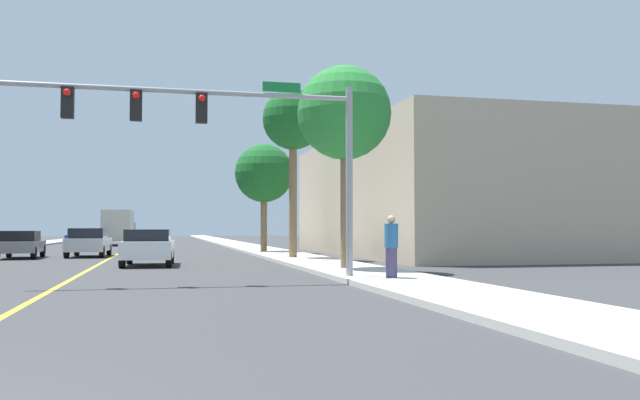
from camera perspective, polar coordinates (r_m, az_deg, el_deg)
ground at (r=46.99m, az=-16.56°, el=-4.21°), size 192.00×192.00×0.00m
sidewalk_right at (r=47.33m, az=-5.60°, el=-4.20°), size 2.93×168.00×0.15m
lane_marking_center at (r=46.99m, az=-16.56°, el=-4.21°), size 0.16×144.00×0.01m
building_right_near at (r=40.04m, az=11.13°, el=0.36°), size 13.56×23.14×6.91m
traffic_signal_mast at (r=18.79m, az=-8.12°, el=6.24°), size 10.13×0.36×5.55m
palm_near at (r=23.31m, az=2.10°, el=7.43°), size 3.29×3.29×7.06m
palm_mid at (r=31.94m, az=-2.32°, el=6.77°), size 2.95×2.95×8.09m
palm_far at (r=40.35m, az=-4.85°, el=2.26°), size 3.56×3.56×6.51m
car_silver at (r=37.57m, az=-19.30°, el=-3.43°), size 2.05×4.48×1.53m
car_gray at (r=36.86m, az=-24.38°, el=-3.46°), size 2.03×4.39×1.40m
car_blue at (r=56.89m, az=-19.95°, el=-3.06°), size 1.94×3.81×1.52m
car_white at (r=27.81m, az=-14.59°, el=-3.91°), size 2.11×4.25×1.48m
delivery_truck at (r=62.27m, az=-16.95°, el=-2.23°), size 2.52×8.26×3.11m
pedestrian at (r=18.47m, az=6.17°, el=-4.01°), size 0.38×0.38×1.73m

